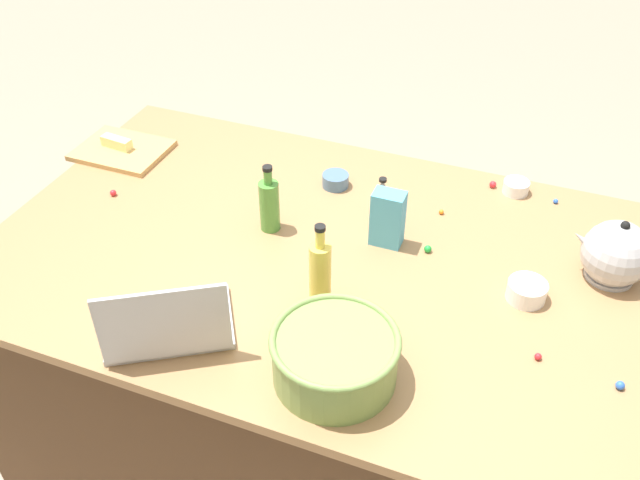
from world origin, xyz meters
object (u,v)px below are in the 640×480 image
Objects in this scene: ramekin_medium at (527,291)px; candy_bag at (388,218)px; laptop at (168,323)px; cutting_board at (122,150)px; bottle_oil at (320,272)px; butter_stick_left at (117,142)px; bottle_olive at (269,204)px; ramekin_wide at (335,180)px; kettle at (615,254)px; mixing_bowl_large at (335,356)px; ramekin_small at (516,187)px; kitchen_timer at (382,190)px.

candy_bag is at bearing -12.97° from ramekin_medium.
laptop reaches higher than cutting_board.
bottle_oil reaches higher than butter_stick_left.
bottle_oil reaches higher than bottle_olive.
cutting_board is 0.03m from butter_stick_left.
bottle_olive is 2.52× the size of ramekin_wide.
bottle_oil is at bearing 106.05° from ramekin_wide.
cutting_board is 2.90× the size of ramekin_medium.
cutting_board is (1.60, -0.07, -0.07)m from kettle.
mixing_bowl_large is at bearing 146.89° from cutting_board.
cutting_board is 3.69× the size of ramekin_small.
kettle reaches higher than ramekin_small.
bottle_oil is at bearing 73.69° from candy_bag.
mixing_bowl_large reaches higher than cutting_board.
kitchen_timer is (0.49, -0.30, 0.01)m from ramekin_medium.
kitchen_timer is at bearing 26.34° from ramekin_small.
laptop is at bearing 55.06° from candy_bag.
laptop is 1.55× the size of bottle_oil.
ramekin_small is 1.05× the size of kitchen_timer.
mixing_bowl_large is 3.69× the size of ramekin_small.
bottle_oil is 0.82× the size of cutting_board.
cutting_board is at bearing -33.11° from mixing_bowl_large.
bottle_oil is at bearing 60.28° from ramekin_small.
butter_stick_left is at bearing -48.29° from laptop.
butter_stick_left is (0.92, -0.44, -0.06)m from bottle_oil.
butter_stick_left is 1.07× the size of ramekin_medium.
bottle_oil is at bearing -139.68° from laptop.
butter_stick_left reaches higher than ramekin_small.
bottle_olive is (-0.05, -0.49, 0.04)m from laptop.
kitchen_timer is at bearing -112.32° from laptop.
ramekin_medium reaches higher than cutting_board.
ramekin_medium is (-0.75, 0.04, -0.06)m from bottle_olive.
cutting_board is 3.88× the size of kitchen_timer.
bottle_oil is at bearing -61.23° from mixing_bowl_large.
laptop reaches higher than butter_stick_left.
butter_stick_left reaches higher than cutting_board.
candy_bag is (-0.34, -0.06, -0.00)m from bottle_olive.
candy_bag reaches higher than kitchen_timer.
kettle reaches higher than ramekin_wide.
candy_bag is at bearing 110.61° from kitchen_timer.
laptop reaches higher than candy_bag.
kettle is (-0.95, -0.13, -0.01)m from bottle_olive.
laptop is 0.92m from ramekin_medium.
mixing_bowl_large is at bearing -176.12° from laptop.
candy_bag is at bearing -86.10° from mixing_bowl_large.
cutting_board is at bearing -9.73° from ramekin_medium.
ramekin_wide is at bearing -69.87° from mixing_bowl_large.
kettle is at bearing 133.48° from ramekin_small.
bottle_olive reaches higher than butter_stick_left.
kettle is 0.61m from candy_bag.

